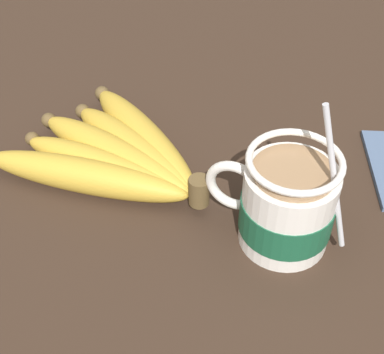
{
  "coord_description": "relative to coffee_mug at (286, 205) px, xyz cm",
  "views": [
    {
      "loc": [
        -12.38,
        34.15,
        40.84
      ],
      "look_at": [
        1.9,
        1.19,
        6.98
      ],
      "focal_mm": 50.0,
      "sensor_mm": 36.0,
      "label": 1
    }
  ],
  "objects": [
    {
      "name": "table",
      "position": [
        7.09,
        -1.21,
        -5.59
      ],
      "size": [
        113.43,
        113.43,
        2.7
      ],
      "color": "#332319",
      "rests_on": "ground"
    },
    {
      "name": "coffee_mug",
      "position": [
        0.0,
        0.0,
        0.0
      ],
      "size": [
        13.26,
        8.33,
        15.57
      ],
      "color": "white",
      "rests_on": "table"
    },
    {
      "name": "banana_bunch",
      "position": [
        18.52,
        -2.32,
        -2.42
      ],
      "size": [
        24.03,
        17.9,
        4.2
      ],
      "color": "brown",
      "rests_on": "table"
    }
  ]
}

